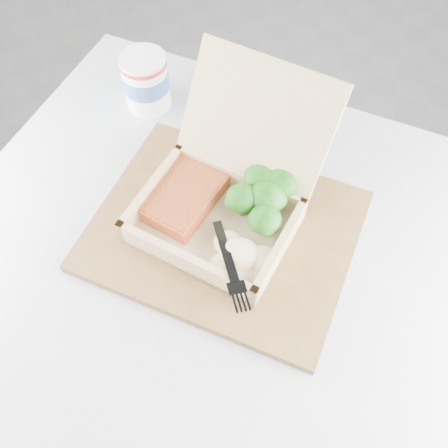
% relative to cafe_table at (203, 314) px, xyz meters
% --- Properties ---
extents(cafe_table, '(0.85, 0.85, 0.70)m').
position_rel_cafe_table_xyz_m(cafe_table, '(0.00, 0.00, 0.00)').
color(cafe_table, black).
rests_on(cafe_table, floor).
extents(serving_tray, '(0.39, 0.33, 0.01)m').
position_rel_cafe_table_xyz_m(serving_tray, '(0.02, 0.05, 0.19)').
color(serving_tray, brown).
rests_on(serving_tray, cafe_table).
extents(takeout_container, '(0.26, 0.29, 0.17)m').
position_rel_cafe_table_xyz_m(takeout_container, '(0.02, 0.09, 0.24)').
color(takeout_container, tan).
rests_on(takeout_container, serving_tray).
extents(salmon_fillet, '(0.12, 0.14, 0.02)m').
position_rel_cafe_table_xyz_m(salmon_fillet, '(-0.04, 0.08, 0.22)').
color(salmon_fillet, orange).
rests_on(salmon_fillet, takeout_container).
extents(broccoli_pile, '(0.12, 0.12, 0.04)m').
position_rel_cafe_table_xyz_m(broccoli_pile, '(0.07, 0.09, 0.23)').
color(broccoli_pile, '#2E801C').
rests_on(broccoli_pile, takeout_container).
extents(mashed_potatoes, '(0.08, 0.07, 0.03)m').
position_rel_cafe_table_xyz_m(mashed_potatoes, '(0.05, 0.00, 0.22)').
color(mashed_potatoes, beige).
rests_on(mashed_potatoes, takeout_container).
extents(plastic_fork, '(0.08, 0.14, 0.03)m').
position_rel_cafe_table_xyz_m(plastic_fork, '(0.03, 0.02, 0.23)').
color(plastic_fork, black).
rests_on(plastic_fork, mashed_potatoes).
extents(paper_cup, '(0.07, 0.07, 0.09)m').
position_rel_cafe_table_xyz_m(paper_cup, '(-0.16, 0.27, 0.23)').
color(paper_cup, white).
rests_on(paper_cup, cafe_table).
extents(receipt, '(0.08, 0.16, 0.00)m').
position_rel_cafe_table_xyz_m(receipt, '(0.06, 0.23, 0.18)').
color(receipt, silver).
rests_on(receipt, cafe_table).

